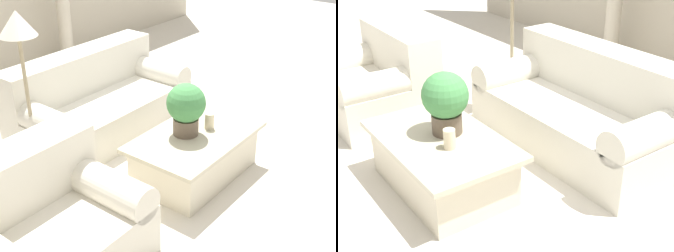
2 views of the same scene
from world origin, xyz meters
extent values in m
plane|color=silver|center=(0.00, 0.00, 0.00)|extent=(16.00, 16.00, 0.00)
cube|color=beige|center=(0.08, 0.98, 0.21)|extent=(1.99, 1.00, 0.43)
cube|color=beige|center=(0.08, 1.30, 0.66)|extent=(1.99, 0.35, 0.46)
cylinder|color=beige|center=(-0.77, 0.98, 0.50)|extent=(0.28, 1.00, 0.28)
cylinder|color=beige|center=(0.94, 0.98, 0.50)|extent=(0.28, 1.00, 0.28)
cube|color=silver|center=(-1.67, -0.25, 0.21)|extent=(1.25, 1.00, 0.43)
cube|color=silver|center=(-1.67, 0.07, 0.66)|extent=(1.25, 0.35, 0.46)
cylinder|color=silver|center=(-1.19, -0.25, 0.50)|extent=(0.28, 1.00, 0.28)
cube|color=beige|center=(-0.02, -0.35, 0.20)|extent=(1.14, 0.70, 0.41)
cube|color=#BCB398|center=(-0.02, -0.35, 0.43)|extent=(1.30, 0.80, 0.04)
cylinder|color=brown|center=(-0.07, -0.27, 0.53)|extent=(0.24, 0.24, 0.16)
sphere|color=#428447|center=(-0.07, -0.27, 0.76)|extent=(0.36, 0.36, 0.36)
cylinder|color=beige|center=(0.17, -0.38, 0.52)|extent=(0.09, 0.09, 0.15)
cylinder|color=gray|center=(-0.87, 0.95, 0.01)|extent=(0.22, 0.22, 0.03)
cylinder|color=gray|center=(-0.87, 0.95, 0.69)|extent=(0.04, 0.04, 1.32)
cone|color=silver|center=(-0.87, 0.95, 1.46)|extent=(0.33, 0.33, 0.22)
camera|label=1|loc=(-3.20, -2.49, 2.52)|focal=50.00mm
camera|label=2|loc=(2.84, -1.79, 2.12)|focal=50.00mm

